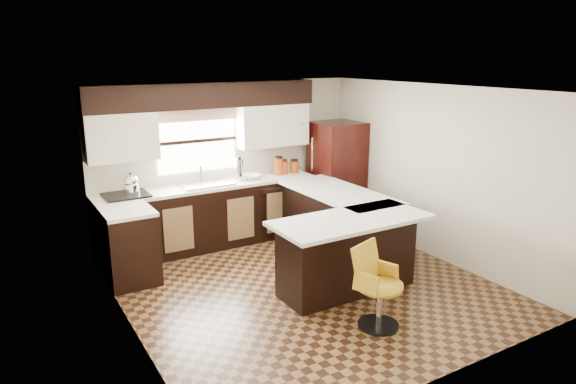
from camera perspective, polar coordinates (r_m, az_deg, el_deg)
floor at (r=6.48m, az=1.86°, el=-10.36°), size 4.40×4.40×0.00m
ceiling at (r=5.87m, az=2.07°, el=11.33°), size 4.40×4.40×0.00m
wall_back at (r=7.95m, az=-6.66°, el=3.49°), size 4.40×0.00×4.40m
wall_front at (r=4.47m, az=17.49°, el=-6.38°), size 4.40×0.00×4.40m
wall_left at (r=5.28m, az=-17.63°, el=-3.10°), size 0.00×4.40×4.40m
wall_right at (r=7.38m, az=15.81°, el=2.12°), size 0.00×4.40×4.40m
base_cab_back at (r=7.70m, az=-8.62°, el=-2.73°), size 3.30×0.60×0.90m
base_cab_left at (r=6.74m, az=-17.18°, el=-5.89°), size 0.60×0.70×0.90m
counter_back at (r=7.57m, az=-8.76°, el=0.67°), size 3.30×0.60×0.04m
counter_left at (r=6.59m, az=-17.49°, el=-2.05°), size 0.60×0.70×0.04m
soffit at (r=7.50m, az=-9.16°, el=10.58°), size 3.40×0.35×0.36m
upper_cab_left at (r=7.19m, az=-18.08°, el=5.84°), size 0.94×0.35×0.64m
upper_cab_right at (r=8.01m, az=-1.78°, el=7.44°), size 1.14×0.35×0.64m
window_pane at (r=7.69m, az=-10.09°, el=5.61°), size 1.20×0.02×0.90m
valance at (r=7.60m, az=-10.11°, el=8.47°), size 1.30×0.06×0.18m
sink at (r=7.53m, az=-9.06°, el=0.87°), size 0.75×0.45×0.03m
dishwasher at (r=7.88m, az=-1.08°, el=-2.31°), size 0.58×0.03×0.78m
cooktop at (r=7.20m, az=-17.56°, el=-0.33°), size 0.58×0.50×0.02m
peninsula_long at (r=7.26m, az=5.22°, el=-3.72°), size 0.60×1.95×0.90m
peninsula_return at (r=6.24m, az=6.57°, el=-6.99°), size 1.65×0.60×0.90m
counter_pen_long at (r=7.16m, az=5.64°, el=-0.07°), size 0.84×1.95×0.04m
counter_pen_return at (r=6.00m, az=7.07°, el=-3.11°), size 1.89×0.84×0.04m
refrigerator at (r=8.46m, az=5.40°, el=1.90°), size 0.74×0.71×1.73m
bar_chair at (r=5.48m, az=10.20°, el=-10.41°), size 0.60×0.60×0.89m
kettle at (r=7.18m, az=-17.05°, el=0.95°), size 0.21×0.21×0.29m
percolator at (r=7.72m, az=-5.43°, el=2.48°), size 0.13×0.13×0.33m
mixing_bowl at (r=7.84m, az=-4.10°, el=1.72°), size 0.31×0.31×0.07m
canister_large at (r=8.06m, az=-1.06°, el=2.85°), size 0.14×0.14×0.26m
canister_med at (r=8.11m, az=-0.48°, el=2.72°), size 0.12×0.12×0.21m
canister_small at (r=8.21m, az=0.70°, el=2.81°), size 0.14×0.14×0.19m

